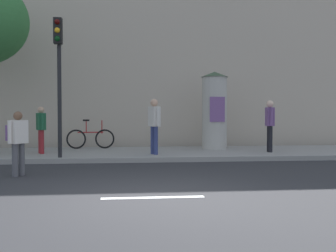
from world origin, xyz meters
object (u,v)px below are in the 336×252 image
Objects in this scene: traffic_light at (59,64)px; pedestrian_in_light_jacket at (41,126)px; pedestrian_tallest at (270,122)px; pedestrian_near_pole at (17,138)px; poster_column at (214,110)px; bicycle_leaning at (91,138)px; pedestrian_with_backpack at (154,122)px.

pedestrian_in_light_jacket is (-0.80, 1.36, -1.87)m from traffic_light.
pedestrian_in_light_jacket is 0.87× the size of pedestrian_tallest.
pedestrian_near_pole is 0.98× the size of pedestrian_in_light_jacket.
poster_column is at bearing 10.72° from pedestrian_in_light_jacket.
traffic_light reaches higher than poster_column.
pedestrian_tallest is at bearing -17.67° from bicycle_leaning.
traffic_light reaches higher than pedestrian_in_light_jacket.
pedestrian_tallest is at bearing -2.03° from pedestrian_in_light_jacket.
traffic_light reaches higher than pedestrian_with_backpack.
traffic_light reaches higher than bicycle_leaning.
pedestrian_tallest is (6.84, 1.09, -1.74)m from traffic_light.
pedestrian_near_pole is 0.86× the size of bicycle_leaning.
traffic_light is at bearing 77.14° from pedestrian_near_pole.
pedestrian_tallest is (1.60, -1.41, -0.42)m from poster_column.
pedestrian_with_backpack is (-2.37, -1.79, -0.40)m from poster_column.
pedestrian_tallest is (7.64, -0.27, 0.13)m from pedestrian_in_light_jacket.
poster_column is 4.74m from bicycle_leaning.
pedestrian_in_light_jacket is (-0.24, 3.83, 0.16)m from pedestrian_near_pole.
pedestrian_near_pole is at bearing -139.40° from poster_column.
poster_column is 1.62× the size of bicycle_leaning.
pedestrian_near_pole is 0.86× the size of pedestrian_tallest.
pedestrian_in_light_jacket is at bearing -130.49° from bicycle_leaning.
pedestrian_in_light_jacket is (-3.67, 0.65, -0.14)m from pedestrian_with_backpack.
poster_column is at bearing -6.94° from bicycle_leaning.
pedestrian_near_pole is at bearing -86.44° from pedestrian_in_light_jacket.
pedestrian_with_backpack is at bearing -10.02° from pedestrian_in_light_jacket.
poster_column is (5.23, 2.51, -1.32)m from traffic_light.
traffic_light is at bearing -170.92° from pedestrian_tallest.
traffic_light is 3.42m from pedestrian_with_backpack.
bicycle_leaning is (-4.58, 0.56, -1.06)m from poster_column.
pedestrian_tallest is 6.52m from bicycle_leaning.
pedestrian_tallest is at bearing -41.37° from poster_column.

